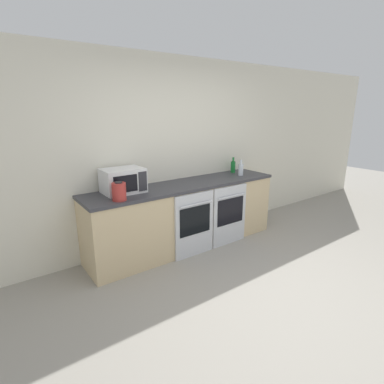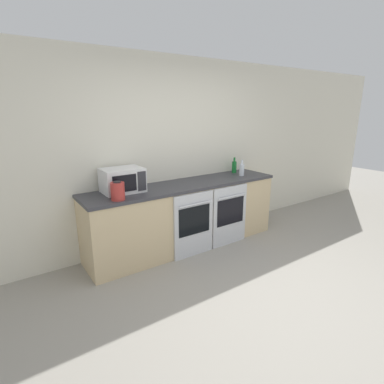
% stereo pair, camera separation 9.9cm
% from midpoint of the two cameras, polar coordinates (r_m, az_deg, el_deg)
% --- Properties ---
extents(ground_plane, '(16.00, 16.00, 0.00)m').
position_cam_midpoint_polar(ground_plane, '(3.38, 15.91, -19.42)').
color(ground_plane, gray).
extents(wall_back, '(10.00, 0.06, 2.60)m').
position_cam_midpoint_polar(wall_back, '(4.30, -3.21, 7.49)').
color(wall_back, silver).
rests_on(wall_back, ground_plane).
extents(counter_back, '(2.82, 0.64, 0.91)m').
position_cam_midpoint_polar(counter_back, '(4.23, -0.62, -4.41)').
color(counter_back, '#D1B789').
rests_on(counter_back, ground_plane).
extents(oven_left, '(0.60, 0.06, 0.86)m').
position_cam_midpoint_polar(oven_left, '(3.94, 1.07, -6.21)').
color(oven_left, silver).
rests_on(oven_left, ground_plane).
extents(oven_right, '(0.60, 0.06, 0.86)m').
position_cam_midpoint_polar(oven_right, '(4.31, 7.85, -4.41)').
color(oven_right, silver).
rests_on(oven_right, ground_plane).
extents(microwave, '(0.49, 0.36, 0.30)m').
position_cam_midpoint_polar(microwave, '(3.75, -12.38, 2.23)').
color(microwave, silver).
rests_on(microwave, counter_back).
extents(bottle_green, '(0.07, 0.07, 0.24)m').
position_cam_midpoint_polar(bottle_green, '(4.86, 8.62, 4.79)').
color(bottle_green, '#19722D').
rests_on(bottle_green, counter_back).
extents(bottle_clear, '(0.08, 0.08, 0.24)m').
position_cam_midpoint_polar(bottle_clear, '(4.65, 10.06, 4.25)').
color(bottle_clear, silver).
rests_on(bottle_clear, counter_back).
extents(kettle, '(0.16, 0.16, 0.21)m').
position_cam_midpoint_polar(kettle, '(3.43, -13.18, 0.17)').
color(kettle, '#B2332D').
rests_on(kettle, counter_back).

